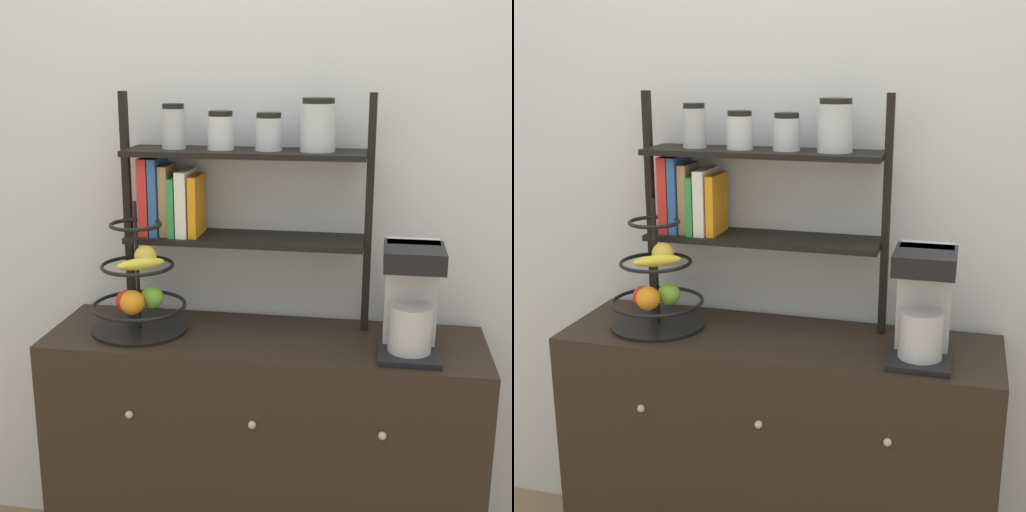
{
  "view_description": "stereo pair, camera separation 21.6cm",
  "coord_description": "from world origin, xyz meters",
  "views": [
    {
      "loc": [
        0.33,
        -1.86,
        1.7
      ],
      "look_at": [
        -0.02,
        0.2,
        1.14
      ],
      "focal_mm": 50.0,
      "sensor_mm": 36.0,
      "label": 1
    },
    {
      "loc": [
        0.54,
        -1.81,
        1.7
      ],
      "look_at": [
        -0.02,
        0.2,
        1.14
      ],
      "focal_mm": 50.0,
      "sensor_mm": 36.0,
      "label": 2
    }
  ],
  "objects": [
    {
      "name": "sideboard",
      "position": [
        0.0,
        0.2,
        0.44
      ],
      "size": [
        1.37,
        0.43,
        0.88
      ],
      "color": "black",
      "rests_on": "ground_plane"
    },
    {
      "name": "shelf_hutch",
      "position": [
        -0.15,
        0.33,
        1.35
      ],
      "size": [
        0.8,
        0.2,
        0.75
      ],
      "color": "black",
      "rests_on": "sideboard"
    },
    {
      "name": "coffee_maker",
      "position": [
        0.44,
        0.17,
        1.05
      ],
      "size": [
        0.18,
        0.23,
        0.33
      ],
      "color": "black",
      "rests_on": "sideboard"
    },
    {
      "name": "fruit_stand",
      "position": [
        -0.39,
        0.18,
        1.01
      ],
      "size": [
        0.31,
        0.31,
        0.42
      ],
      "color": "black",
      "rests_on": "sideboard"
    },
    {
      "name": "wall_back",
      "position": [
        0.0,
        0.45,
        1.3
      ],
      "size": [
        7.0,
        0.05,
        2.6
      ],
      "primitive_type": "cube",
      "color": "silver",
      "rests_on": "ground_plane"
    }
  ]
}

